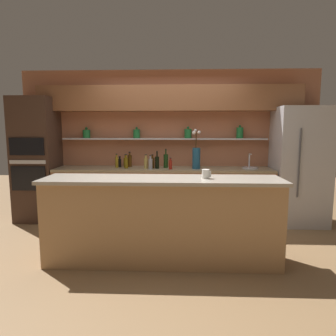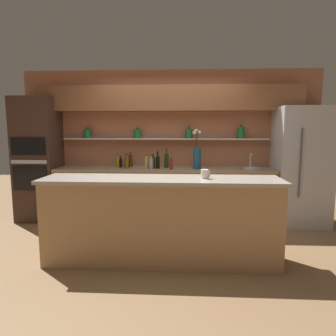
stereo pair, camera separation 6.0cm
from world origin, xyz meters
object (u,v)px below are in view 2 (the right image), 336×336
oven_tower (38,159)px  bottle_spirit_5 (153,163)px  bottle_wine_0 (158,162)px  bottle_wine_10 (167,161)px  refrigerator (301,166)px  bottle_oil_4 (126,162)px  flower_vase (197,156)px  bottle_oil_1 (118,162)px  bottle_spirit_7 (151,163)px  bottle_oil_6 (127,163)px  bottle_spirit_8 (147,163)px  coffee_mug (205,174)px  sink_fixture (251,167)px  bottle_sauce_9 (121,162)px  bottle_sauce_2 (171,164)px  bottle_spirit_3 (131,160)px

oven_tower → bottle_spirit_5: size_ratio=9.03×
bottle_wine_0 → bottle_wine_10: size_ratio=0.91×
refrigerator → bottle_oil_4: 2.92m
oven_tower → bottle_wine_0: oven_tower is taller
flower_vase → bottle_oil_4: 1.22m
bottle_oil_1 → bottle_wine_0: bearing=-7.1°
bottle_spirit_5 → bottle_oil_1: bearing=175.4°
bottle_oil_4 → bottle_spirit_7: bottle_spirit_7 is taller
bottle_oil_4 → bottle_oil_6: bearing=-73.8°
refrigerator → bottle_oil_1: bearing=178.7°
bottle_oil_6 → flower_vase: bearing=-0.2°
bottle_oil_4 → bottle_oil_6: size_ratio=0.94×
bottle_spirit_8 → coffee_mug: bottle_spirit_8 is taller
refrigerator → sink_fixture: 0.80m
bottle_sauce_9 → oven_tower: bearing=-175.6°
refrigerator → bottle_oil_4: size_ratio=8.57×
bottle_oil_1 → bottle_spirit_8: bearing=-12.5°
sink_fixture → bottle_sauce_9: bearing=177.5°
bottle_sauce_9 → bottle_wine_10: size_ratio=0.59×
bottle_oil_1 → bottle_spirit_7: size_ratio=1.02×
bottle_spirit_5 → bottle_wine_10: (0.22, 0.06, 0.03)m
bottle_oil_1 → bottle_oil_6: (0.18, -0.10, -0.00)m
bottle_spirit_7 → bottle_wine_10: 0.31m
refrigerator → bottle_sauce_2: size_ratio=10.04×
refrigerator → bottle_sauce_9: refrigerator is taller
bottle_sauce_9 → coffee_mug: size_ratio=1.77×
oven_tower → bottle_oil_1: (1.38, 0.04, -0.04)m
bottle_sauce_2 → bottle_spirit_7: bottle_spirit_7 is taller
refrigerator → bottle_oil_4: (-2.92, 0.10, 0.04)m
bottle_spirit_7 → coffee_mug: size_ratio=2.18×
flower_vase → bottle_spirit_5: (-0.74, 0.05, -0.11)m
bottle_oil_1 → bottle_spirit_8: bottle_spirit_8 is taller
flower_vase → bottle_oil_1: bearing=175.8°
refrigerator → bottle_spirit_7: refrigerator is taller
oven_tower → bottle_spirit_5: bearing=-0.4°
bottle_spirit_8 → bottle_spirit_7: bearing=-39.3°
sink_fixture → bottle_oil_4: (-2.12, 0.05, 0.06)m
refrigerator → flower_vase: refrigerator is taller
bottle_oil_4 → refrigerator: bearing=-2.0°
bottle_oil_1 → coffee_mug: bearing=-49.7°
bottle_wine_0 → bottle_spirit_3: bottle_wine_0 is taller
bottle_oil_1 → oven_tower: bearing=-178.5°
sink_fixture → bottle_oil_6: (-2.09, -0.07, 0.07)m
bottle_wine_0 → bottle_oil_1: (-0.70, 0.09, -0.01)m
bottle_oil_6 → bottle_spirit_8: same height
bottle_spirit_5 → oven_tower: bearing=179.6°
flower_vase → bottle_oil_6: size_ratio=2.75×
bottle_spirit_3 → coffee_mug: size_ratio=2.47×
bottle_wine_0 → bottle_oil_4: bearing=168.3°
bottle_wine_0 → bottle_oil_4: size_ratio=1.30×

